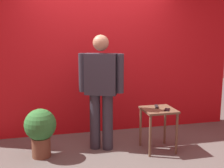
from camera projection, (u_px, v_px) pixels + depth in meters
ground_plane at (115, 160)px, 3.85m from camera, size 12.00×12.00×0.00m
back_wall_red at (98, 44)px, 4.76m from camera, size 4.86×0.12×3.06m
standing_person at (101, 87)px, 4.07m from camera, size 0.65×0.39×1.69m
side_table at (158, 117)px, 4.09m from camera, size 0.46×0.46×0.63m
cell_phone at (167, 110)px, 4.01m from camera, size 0.13×0.16×0.01m
tv_remote at (156, 106)px, 4.17m from camera, size 0.09×0.18×0.02m
potted_plant at (40, 129)px, 3.88m from camera, size 0.44×0.44×0.69m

